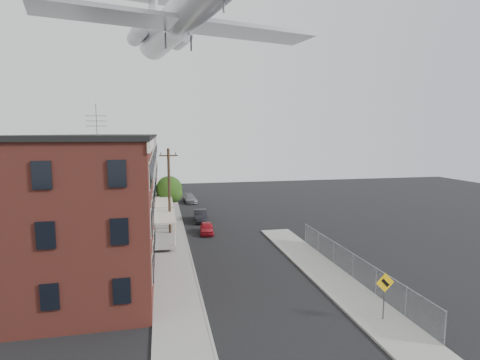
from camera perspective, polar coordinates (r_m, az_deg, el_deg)
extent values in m
plane|color=black|center=(22.29, 6.36, -20.78)|extent=(120.00, 120.00, 0.00)
cube|color=gray|center=(43.92, -10.65, -6.67)|extent=(3.00, 62.00, 0.12)
cube|color=gray|center=(29.25, 13.11, -13.82)|extent=(3.00, 26.00, 0.12)
cube|color=gray|center=(43.97, -8.75, -6.60)|extent=(0.15, 62.00, 0.14)
cube|color=gray|center=(28.69, 10.40, -14.15)|extent=(0.15, 26.00, 0.14)
cube|color=#351811|center=(26.84, -24.02, -5.15)|extent=(10.00, 12.00, 10.00)
cube|color=black|center=(26.30, -24.59, 5.89)|extent=(10.30, 12.30, 0.30)
cube|color=beige|center=(25.69, -13.37, 5.32)|extent=(0.16, 12.20, 0.60)
cylinder|color=#515156|center=(23.97, -21.04, 8.40)|extent=(0.04, 0.04, 2.00)
cube|color=slate|center=(36.04, -20.92, -2.01)|extent=(10.00, 7.00, 10.00)
cube|color=black|center=(35.63, -21.28, 6.19)|extent=(10.25, 7.00, 0.30)
cube|color=gray|center=(36.53, -11.32, -8.71)|extent=(1.80, 6.40, 0.25)
cube|color=beige|center=(36.00, -11.41, -5.34)|extent=(1.90, 6.50, 0.15)
cube|color=#73695B|center=(42.90, -19.49, -0.57)|extent=(10.00, 7.00, 10.00)
cube|color=black|center=(42.56, -19.78, 6.32)|extent=(10.25, 7.00, 0.30)
cube|color=gray|center=(43.31, -11.44, -6.22)|extent=(1.80, 6.40, 0.25)
cube|color=beige|center=(42.87, -11.52, -3.35)|extent=(1.90, 6.50, 0.15)
cube|color=slate|center=(49.80, -18.46, 0.48)|extent=(10.00, 7.00, 10.00)
cube|color=black|center=(49.50, -18.70, 6.41)|extent=(10.25, 7.00, 0.30)
cube|color=gray|center=(50.15, -11.53, -4.40)|extent=(1.80, 6.40, 0.25)
cube|color=beige|center=(49.77, -11.60, -1.91)|extent=(1.90, 6.50, 0.15)
cube|color=#73695B|center=(56.72, -17.68, 1.27)|extent=(10.00, 7.00, 10.00)
cube|color=black|center=(56.46, -17.88, 6.48)|extent=(10.25, 7.00, 0.30)
cube|color=gray|center=(57.03, -11.60, -3.02)|extent=(1.80, 6.40, 0.25)
cube|color=beige|center=(56.70, -11.66, -0.83)|extent=(1.90, 6.50, 0.15)
cube|color=slate|center=(63.66, -17.07, 1.89)|extent=(10.00, 7.00, 10.00)
cube|color=black|center=(63.43, -17.24, 6.53)|extent=(10.25, 7.00, 0.30)
cube|color=gray|center=(63.94, -11.65, -1.94)|extent=(1.80, 6.40, 0.25)
cube|color=beige|center=(63.64, -11.70, 0.02)|extent=(1.90, 6.50, 0.15)
cylinder|color=gray|center=(21.96, 28.81, -19.33)|extent=(0.06, 0.06, 1.90)
cylinder|color=gray|center=(24.07, 23.96, -16.68)|extent=(0.06, 0.06, 1.90)
cylinder|color=gray|center=(26.35, 20.02, -14.38)|extent=(0.06, 0.06, 1.90)
cylinder|color=gray|center=(28.77, 16.79, -12.42)|extent=(0.06, 0.06, 1.90)
cylinder|color=gray|center=(31.28, 14.11, -10.73)|extent=(0.06, 0.06, 1.90)
cylinder|color=gray|center=(33.88, 11.86, -9.28)|extent=(0.06, 0.06, 1.90)
cylinder|color=gray|center=(36.53, 9.94, -8.03)|extent=(0.06, 0.06, 1.90)
cube|color=gray|center=(28.48, 16.86, -10.71)|extent=(0.04, 18.00, 0.04)
cube|color=gray|center=(28.77, 16.79, -12.42)|extent=(0.02, 18.00, 1.80)
cylinder|color=#515156|center=(23.19, 21.08, -16.53)|extent=(0.07, 0.07, 2.60)
cube|color=yellow|center=(22.80, 21.24, -14.37)|extent=(1.10, 0.03, 1.10)
cube|color=black|center=(22.78, 21.27, -14.39)|extent=(0.52, 0.02, 0.52)
cylinder|color=black|center=(37.16, -10.73, -2.19)|extent=(0.26, 0.26, 9.00)
cube|color=black|center=(36.74, -10.86, 3.67)|extent=(1.80, 0.12, 0.12)
cylinder|color=black|center=(36.73, -11.96, 3.95)|extent=(0.08, 0.08, 0.25)
cylinder|color=black|center=(36.75, -9.78, 4.01)|extent=(0.08, 0.08, 0.25)
cylinder|color=black|center=(47.58, -10.68, -4.20)|extent=(0.24, 0.24, 2.40)
sphere|color=#1C3C10|center=(47.18, -10.74, -1.34)|extent=(3.20, 3.20, 3.20)
sphere|color=#1C3C10|center=(46.98, -10.11, -2.05)|extent=(2.24, 2.24, 2.24)
imported|color=#A2141F|center=(39.62, -5.10, -7.28)|extent=(1.72, 3.60, 1.19)
imported|color=black|center=(44.98, -6.04, -5.44)|extent=(1.62, 4.22, 1.37)
imported|color=slate|center=(57.29, -7.67, -2.82)|extent=(2.20, 4.41, 1.23)
cylinder|color=silver|center=(40.45, -8.97, 23.31)|extent=(9.28, 26.79, 3.55)
cone|color=silver|center=(53.00, -13.10, 19.28)|extent=(4.20, 4.03, 3.55)
cube|color=#939399|center=(38.61, -8.22, 22.41)|extent=(27.04, 10.36, 0.39)
cylinder|color=#939399|center=(48.84, -15.40, 20.56)|extent=(2.70, 4.72, 1.78)
cylinder|color=#939399|center=(50.00, -8.96, 20.39)|extent=(2.70, 4.72, 1.78)
cube|color=silver|center=(53.23, -13.07, 22.68)|extent=(1.19, 4.18, 6.22)
cylinder|color=#515156|center=(29.82, -2.49, 25.38)|extent=(0.18, 0.18, 1.33)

